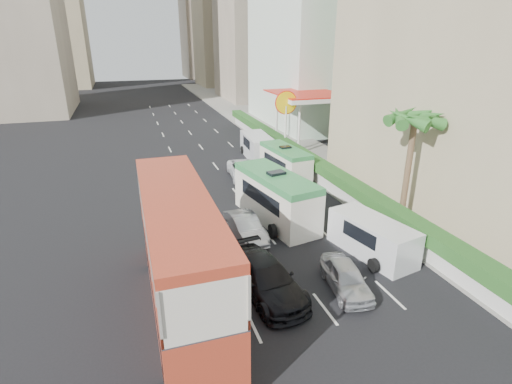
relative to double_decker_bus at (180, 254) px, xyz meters
name	(u,v)px	position (x,y,z in m)	size (l,w,h in m)	color
ground_plane	(313,281)	(6.00, 0.00, -2.53)	(200.00, 200.00, 0.00)	black
double_decker_bus	(180,254)	(0.00, 0.00, 0.00)	(2.50, 11.00, 5.06)	#B73B23
car_silver_lane_a	(245,238)	(4.24, 5.18, -2.53)	(1.40, 4.02, 1.32)	silver
car_silver_lane_b	(345,289)	(7.10, -1.02, -2.53)	(1.51, 3.74, 1.27)	silver
car_black	(266,293)	(3.61, -0.14, -2.53)	(2.15, 5.29, 1.53)	black
van_asset	(244,178)	(7.11, 15.22, -2.53)	(2.19, 4.75, 1.32)	silver
minibus_near	(276,197)	(6.72, 6.90, -1.03)	(2.26, 6.78, 3.01)	silver
minibus_far	(285,163)	(10.25, 14.17, -1.28)	(1.88, 5.64, 2.50)	silver
panel_van_near	(372,237)	(10.02, 1.42, -1.57)	(1.93, 4.82, 1.93)	silver
panel_van_far	(258,146)	(10.01, 20.50, -1.47)	(2.13, 5.32, 2.13)	silver
sidewalk	(288,142)	(15.00, 25.00, -2.44)	(6.00, 120.00, 0.18)	#99968C
kerb_wall	(308,168)	(12.20, 14.00, -1.85)	(0.30, 44.00, 1.00)	silver
hedge	(308,158)	(12.20, 14.00, -1.00)	(1.10, 44.00, 0.70)	#2D6626
palm_tree	(408,171)	(13.80, 4.00, 0.85)	(0.36, 0.36, 6.40)	brown
shell_station	(305,120)	(16.00, 23.00, 0.22)	(6.50, 8.00, 5.50)	silver
tower_far_b	(207,1)	(23.00, 104.00, 17.47)	(14.00, 14.00, 40.00)	tan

